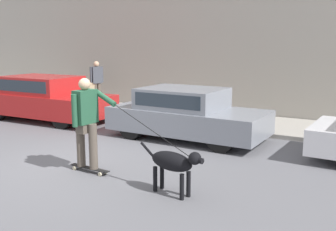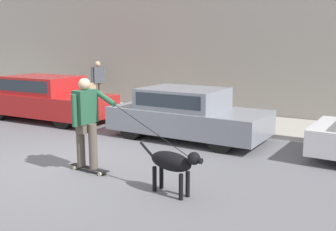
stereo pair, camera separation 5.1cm
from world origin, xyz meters
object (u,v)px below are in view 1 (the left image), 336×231
Objects in this scene: parked_car_0 at (45,99)px; parked_car_1 at (186,114)px; pedestrian_with_bag at (96,81)px; skateboarder at (86,119)px; dog at (174,163)px.

parked_car_0 reaches higher than parked_car_1.
parked_car_1 is 5.59m from pedestrian_with_bag.
skateboarder is 1.70× the size of pedestrian_with_bag.
dog is 0.78× the size of pedestrian_with_bag.
parked_car_0 is 1.58× the size of skateboarder.
pedestrian_with_bag is (-4.58, 5.74, 0.01)m from skateboarder.
pedestrian_with_bag reaches higher than parked_car_1.
skateboarder is at bearing 153.21° from pedestrian_with_bag.
parked_car_0 is at bearing 147.61° from skateboarder.
parked_car_1 reaches higher than dog.
parked_car_1 is at bearing 177.97° from pedestrian_with_bag.
skateboarder reaches higher than pedestrian_with_bag.
parked_car_1 is 1.43× the size of skateboarder.
parked_car_0 is at bearing 163.09° from dog.
parked_car_1 is 3.76m from dog.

